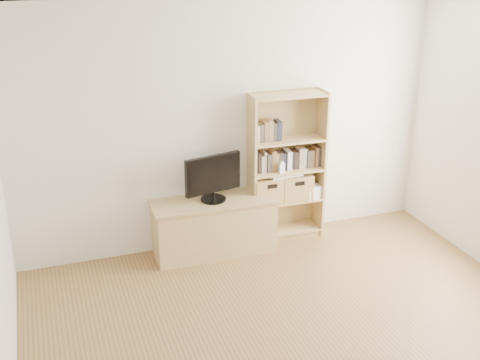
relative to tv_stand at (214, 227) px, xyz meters
name	(u,v)px	position (x,y,z in m)	size (l,w,h in m)	color
back_wall	(229,126)	(0.26, 0.23, 1.01)	(4.50, 0.02, 2.60)	silver
ceiling	(361,30)	(0.26, -2.27, 2.31)	(4.50, 5.00, 0.01)	white
tv_stand	(214,227)	(0.00, 0.00, 0.00)	(1.25, 0.47, 0.57)	tan
bookshelf	(287,167)	(0.85, 0.09, 0.53)	(0.82, 0.29, 1.64)	tan
television	(213,178)	(0.00, 0.00, 0.55)	(0.61, 0.05, 0.48)	black
books_row_mid	(286,160)	(0.85, 0.11, 0.61)	(0.75, 0.15, 0.20)	black
books_row_upper	(271,131)	(0.67, 0.11, 0.95)	(0.40, 0.15, 0.21)	black
baby_monitor	(282,168)	(0.75, 0.00, 0.57)	(0.06, 0.04, 0.11)	white
basket_left	(267,189)	(0.63, 0.09, 0.31)	(0.35, 0.29, 0.29)	olive
basket_right	(295,186)	(0.95, 0.08, 0.31)	(0.34, 0.28, 0.28)	olive
laptop	(283,173)	(0.81, 0.08, 0.47)	(0.36, 0.25, 0.03)	silver
magazine_stack	(310,191)	(1.13, 0.07, 0.23)	(0.18, 0.26, 0.12)	silver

